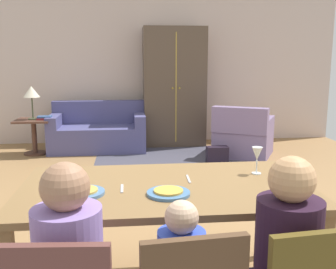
{
  "coord_description": "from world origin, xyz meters",
  "views": [
    {
      "loc": [
        -0.46,
        -3.43,
        1.52
      ],
      "look_at": [
        -0.09,
        0.09,
        0.85
      ],
      "focal_mm": 41.77,
      "sensor_mm": 36.0,
      "label": 1
    }
  ],
  "objects_px": {
    "plate_near_man": "(83,193)",
    "book_upper": "(45,117)",
    "armchair": "(243,136)",
    "book_lower": "(45,119)",
    "armoire": "(174,87)",
    "dining_table": "(165,195)",
    "wine_glass": "(257,155)",
    "plate_near_child": "(168,193)",
    "table_lamp": "(31,93)",
    "handbag": "(217,155)",
    "couch": "(98,132)",
    "side_table": "(34,132)"
  },
  "relations": [
    {
      "from": "wine_glass",
      "to": "handbag",
      "type": "bearing_deg",
      "value": 81.54
    },
    {
      "from": "wine_glass",
      "to": "book_lower",
      "type": "bearing_deg",
      "value": 119.25
    },
    {
      "from": "plate_near_man",
      "to": "dining_table",
      "type": "bearing_deg",
      "value": 13.75
    },
    {
      "from": "armchair",
      "to": "book_upper",
      "type": "relative_size",
      "value": 5.27
    },
    {
      "from": "dining_table",
      "to": "table_lamp",
      "type": "distance_m",
      "value": 4.52
    },
    {
      "from": "table_lamp",
      "to": "book_upper",
      "type": "distance_m",
      "value": 0.43
    },
    {
      "from": "dining_table",
      "to": "book_upper",
      "type": "xyz_separation_m",
      "value": [
        -1.56,
        4.13,
        -0.07
      ]
    },
    {
      "from": "plate_near_child",
      "to": "table_lamp",
      "type": "relative_size",
      "value": 0.46
    },
    {
      "from": "wine_glass",
      "to": "couch",
      "type": "height_order",
      "value": "wine_glass"
    },
    {
      "from": "plate_near_man",
      "to": "book_lower",
      "type": "height_order",
      "value": "plate_near_man"
    },
    {
      "from": "couch",
      "to": "book_lower",
      "type": "xyz_separation_m",
      "value": [
        -0.83,
        -0.29,
        0.29
      ]
    },
    {
      "from": "handbag",
      "to": "side_table",
      "type": "bearing_deg",
      "value": 162.48
    },
    {
      "from": "armchair",
      "to": "book_upper",
      "type": "bearing_deg",
      "value": 172.52
    },
    {
      "from": "dining_table",
      "to": "wine_glass",
      "type": "relative_size",
      "value": 9.59
    },
    {
      "from": "table_lamp",
      "to": "handbag",
      "type": "distance_m",
      "value": 3.12
    },
    {
      "from": "armoire",
      "to": "handbag",
      "type": "xyz_separation_m",
      "value": [
        0.48,
        -1.45,
        -0.92
      ]
    },
    {
      "from": "armchair",
      "to": "book_lower",
      "type": "distance_m",
      "value": 3.23
    },
    {
      "from": "book_upper",
      "to": "handbag",
      "type": "height_order",
      "value": "book_upper"
    },
    {
      "from": "plate_near_child",
      "to": "table_lamp",
      "type": "xyz_separation_m",
      "value": [
        -1.75,
        4.34,
        0.24
      ]
    },
    {
      "from": "plate_near_man",
      "to": "plate_near_child",
      "type": "bearing_deg",
      "value": -6.97
    },
    {
      "from": "armchair",
      "to": "book_lower",
      "type": "xyz_separation_m",
      "value": [
        -3.19,
        0.41,
        0.28
      ]
    },
    {
      "from": "book_lower",
      "to": "armoire",
      "type": "bearing_deg",
      "value": 14.94
    },
    {
      "from": "plate_near_man",
      "to": "wine_glass",
      "type": "bearing_deg",
      "value": 14.83
    },
    {
      "from": "couch",
      "to": "table_lamp",
      "type": "bearing_deg",
      "value": -165.79
    },
    {
      "from": "armoire",
      "to": "wine_glass",
      "type": "bearing_deg",
      "value": -89.73
    },
    {
      "from": "book_upper",
      "to": "book_lower",
      "type": "bearing_deg",
      "value": -108.47
    },
    {
      "from": "armoire",
      "to": "book_lower",
      "type": "bearing_deg",
      "value": -165.06
    },
    {
      "from": "plate_near_man",
      "to": "handbag",
      "type": "relative_size",
      "value": 0.78
    },
    {
      "from": "plate_near_man",
      "to": "book_upper",
      "type": "relative_size",
      "value": 1.14
    },
    {
      "from": "armoire",
      "to": "handbag",
      "type": "distance_m",
      "value": 1.78
    },
    {
      "from": "dining_table",
      "to": "couch",
      "type": "relative_size",
      "value": 1.11
    },
    {
      "from": "couch",
      "to": "book_upper",
      "type": "height_order",
      "value": "couch"
    },
    {
      "from": "book_lower",
      "to": "armchair",
      "type": "bearing_deg",
      "value": -7.35
    },
    {
      "from": "dining_table",
      "to": "handbag",
      "type": "bearing_deg",
      "value": 71.34
    },
    {
      "from": "table_lamp",
      "to": "handbag",
      "type": "height_order",
      "value": "table_lamp"
    },
    {
      "from": "side_table",
      "to": "table_lamp",
      "type": "height_order",
      "value": "table_lamp"
    },
    {
      "from": "armchair",
      "to": "handbag",
      "type": "bearing_deg",
      "value": -139.21
    },
    {
      "from": "book_lower",
      "to": "plate_near_man",
      "type": "bearing_deg",
      "value": -75.79
    },
    {
      "from": "handbag",
      "to": "book_lower",
      "type": "bearing_deg",
      "value": 162.04
    },
    {
      "from": "wine_glass",
      "to": "side_table",
      "type": "distance_m",
      "value": 4.67
    },
    {
      "from": "armoire",
      "to": "table_lamp",
      "type": "distance_m",
      "value": 2.43
    },
    {
      "from": "armoire",
      "to": "plate_near_man",
      "type": "bearing_deg",
      "value": -102.97
    },
    {
      "from": "dining_table",
      "to": "handbag",
      "type": "xyz_separation_m",
      "value": [
        1.1,
        3.26,
        -0.56
      ]
    },
    {
      "from": "dining_table",
      "to": "plate_near_child",
      "type": "bearing_deg",
      "value": -90.0
    },
    {
      "from": "dining_table",
      "to": "plate_near_child",
      "type": "height_order",
      "value": "plate_near_child"
    },
    {
      "from": "plate_near_child",
      "to": "book_lower",
      "type": "xyz_separation_m",
      "value": [
        -1.56,
        4.3,
        -0.18
      ]
    },
    {
      "from": "wine_glass",
      "to": "book_lower",
      "type": "height_order",
      "value": "wine_glass"
    },
    {
      "from": "plate_near_man",
      "to": "armoire",
      "type": "relative_size",
      "value": 0.12
    },
    {
      "from": "side_table",
      "to": "plate_near_child",
      "type": "bearing_deg",
      "value": -68.01
    },
    {
      "from": "handbag",
      "to": "book_upper",
      "type": "bearing_deg",
      "value": 161.88
    }
  ]
}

